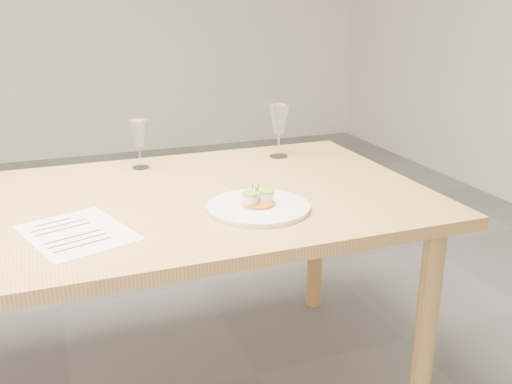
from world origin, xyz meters
name	(u,v)px	position (x,y,z in m)	size (l,w,h in m)	color
dining_table	(50,232)	(0.00, 0.00, 0.68)	(2.40, 1.00, 0.75)	tan
dinner_plate	(258,206)	(0.59, -0.21, 0.76)	(0.31, 0.31, 0.08)	white
recipe_sheet	(77,233)	(0.07, -0.20, 0.75)	(0.33, 0.38, 0.00)	white
wine_glass_3	(139,135)	(0.34, 0.36, 0.88)	(0.07, 0.07, 0.18)	white
wine_glass_4	(279,121)	(0.88, 0.33, 0.90)	(0.08, 0.08, 0.21)	white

